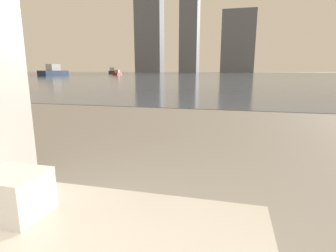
# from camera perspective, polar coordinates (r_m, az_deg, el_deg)

# --- Properties ---
(towel_stack) EXTENTS (0.23, 0.19, 0.16)m
(towel_stack) POSITION_cam_1_polar(r_m,az_deg,el_deg) (1.12, -30.86, -12.54)
(towel_stack) COLOR white
(towel_stack) RESTS_ON bathtub
(harbor_water) EXTENTS (180.00, 110.00, 0.01)m
(harbor_water) POSITION_cam_1_polar(r_m,az_deg,el_deg) (61.95, 13.56, 10.80)
(harbor_water) COLOR slate
(harbor_water) RESTS_ON ground_plane
(harbor_boat_0) EXTENTS (1.23, 2.98, 1.09)m
(harbor_boat_0) POSITION_cam_1_polar(r_m,az_deg,el_deg) (55.07, -10.97, 11.20)
(harbor_boat_0) COLOR maroon
(harbor_boat_0) RESTS_ON harbor_water
(harbor_boat_1) EXTENTS (2.44, 5.55, 2.01)m
(harbor_boat_1) POSITION_cam_1_polar(r_m,az_deg,el_deg) (49.91, -23.65, 10.73)
(harbor_boat_1) COLOR navy
(harbor_boat_1) RESTS_ON harbor_water
(harbor_boat_2) EXTENTS (3.21, 4.92, 1.75)m
(harbor_boat_2) POSITION_cam_1_polar(r_m,az_deg,el_deg) (78.47, -12.10, 11.52)
(harbor_boat_2) COLOR #2D2D33
(harbor_boat_2) RESTS_ON harbor_water
(skyline_tower_1) EXTENTS (7.60, 9.27, 44.53)m
(skyline_tower_1) POSITION_cam_1_polar(r_m,az_deg,el_deg) (121.43, 4.79, 22.11)
(skyline_tower_1) COLOR slate
(skyline_tower_1) RESTS_ON ground_plane
(skyline_tower_2) EXTENTS (13.28, 12.20, 24.54)m
(skyline_tower_2) POSITION_cam_1_polar(r_m,az_deg,el_deg) (118.48, 14.97, 17.13)
(skyline_tower_2) COLOR slate
(skyline_tower_2) RESTS_ON ground_plane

